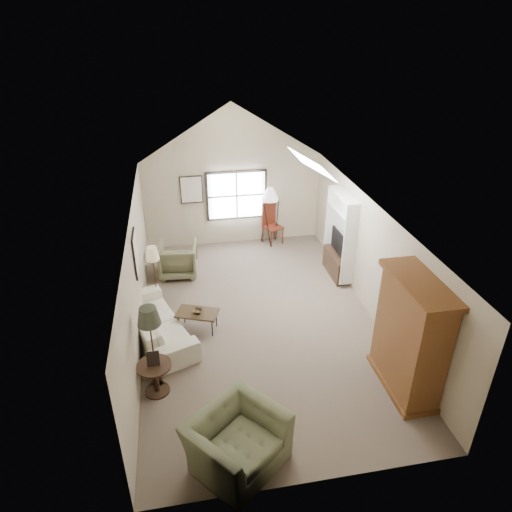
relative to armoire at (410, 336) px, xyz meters
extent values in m
cube|color=brown|center=(-2.18, 2.40, -1.10)|extent=(5.00, 8.00, 0.01)
cube|color=tan|center=(-2.18, 6.40, 0.15)|extent=(5.00, 0.01, 2.50)
cube|color=tan|center=(-2.18, -1.60, 0.15)|extent=(5.00, 0.01, 2.50)
cube|color=tan|center=(-4.68, 2.40, 0.15)|extent=(0.01, 8.00, 2.50)
cube|color=tan|center=(0.32, 2.40, 0.15)|extent=(0.01, 8.00, 2.50)
cube|color=black|center=(-2.08, 6.36, 0.35)|extent=(1.72, 0.08, 1.42)
cube|color=black|center=(-4.65, 2.70, 0.65)|extent=(0.68, 0.04, 0.88)
cube|color=black|center=(-3.33, 6.37, 0.60)|extent=(0.62, 0.04, 0.78)
cube|color=brown|center=(0.00, 0.00, 0.00)|extent=(0.60, 1.50, 2.20)
cube|color=white|center=(0.16, 4.00, 0.05)|extent=(0.32, 1.30, 2.10)
cube|color=#382316|center=(0.14, 4.00, -0.80)|extent=(0.34, 1.18, 0.60)
cube|color=black|center=(0.14, 4.00, -0.18)|extent=(0.05, 0.90, 0.55)
imported|color=beige|center=(-4.38, 2.23, -0.74)|extent=(1.72, 2.62, 0.71)
imported|color=#616B4B|center=(-3.18, -1.06, -0.67)|extent=(1.75, 1.73, 0.86)
imported|color=brown|center=(-3.84, 4.76, -0.67)|extent=(1.01, 1.04, 0.87)
cube|color=#352716|center=(-3.53, 2.32, -0.88)|extent=(0.98, 0.76, 0.44)
imported|color=#3A2A18|center=(-3.53, 2.32, -0.63)|extent=(0.27, 0.27, 0.05)
cylinder|color=#331C14|center=(-4.38, 0.63, -0.79)|extent=(0.78, 0.78, 0.61)
cube|color=maroon|center=(-1.07, 6.10, -0.49)|extent=(0.63, 0.63, 1.22)
camera|label=1|loc=(-3.74, -5.65, 4.91)|focal=32.00mm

